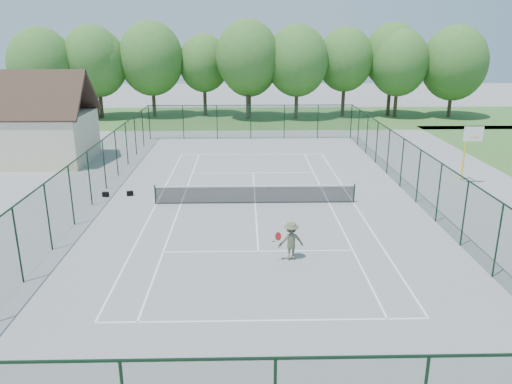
% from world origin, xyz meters
% --- Properties ---
extents(ground, '(140.00, 140.00, 0.00)m').
position_xyz_m(ground, '(0.00, 0.00, 0.00)').
color(ground, gray).
rests_on(ground, ground).
extents(grass_far, '(80.00, 16.00, 0.01)m').
position_xyz_m(grass_far, '(0.00, 30.00, 0.01)').
color(grass_far, '#427030').
rests_on(grass_far, ground).
extents(court_lines, '(11.05, 23.85, 0.01)m').
position_xyz_m(court_lines, '(0.00, 0.00, 0.00)').
color(court_lines, white).
rests_on(court_lines, ground).
extents(tennis_net, '(11.08, 0.08, 1.10)m').
position_xyz_m(tennis_net, '(0.00, 0.00, 0.58)').
color(tennis_net, black).
rests_on(tennis_net, ground).
extents(fence_enclosure, '(18.05, 36.05, 3.02)m').
position_xyz_m(fence_enclosure, '(0.00, 0.00, 1.56)').
color(fence_enclosure, '#1B3A24').
rests_on(fence_enclosure, ground).
extents(utility_building, '(8.60, 6.27, 6.63)m').
position_xyz_m(utility_building, '(-16.00, 10.00, 3.12)').
color(utility_building, beige).
rests_on(utility_building, ground).
extents(tree_line_far, '(39.40, 6.40, 9.70)m').
position_xyz_m(tree_line_far, '(0.00, 30.00, 5.99)').
color(tree_line_far, '#3F3021').
rests_on(tree_line_far, ground).
extents(basketball_goal, '(1.20, 1.43, 3.65)m').
position_xyz_m(basketball_goal, '(13.33, 3.75, 2.57)').
color(basketball_goal, yellow).
rests_on(basketball_goal, ground).
extents(sports_bag_a, '(0.38, 0.27, 0.27)m').
position_xyz_m(sports_bag_a, '(-8.63, 1.41, 0.14)').
color(sports_bag_a, black).
rests_on(sports_bag_a, ground).
extents(sports_bag_b, '(0.41, 0.34, 0.28)m').
position_xyz_m(sports_bag_b, '(-7.26, 1.56, 0.14)').
color(sports_bag_b, black).
rests_on(sports_bag_b, ground).
extents(tennis_player, '(2.06, 0.89, 1.65)m').
position_xyz_m(tennis_player, '(1.33, -7.20, 0.83)').
color(tennis_player, '#585B41').
rests_on(tennis_player, ground).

